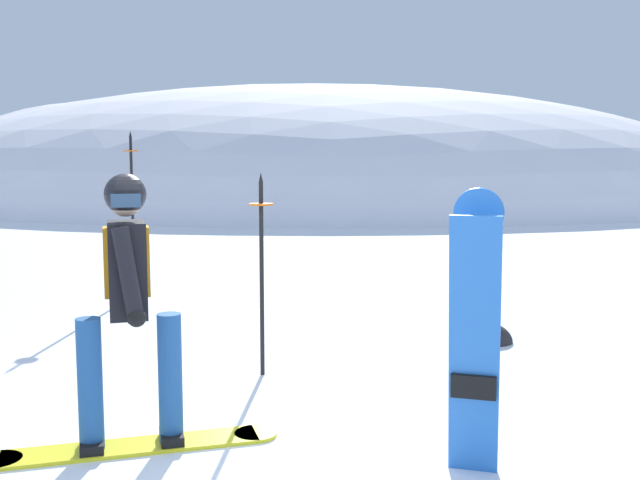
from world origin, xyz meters
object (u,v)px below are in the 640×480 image
spare_snowboard (475,333)px  rock_mid (484,341)px  piste_marker_near (262,260)px  piste_marker_far (132,203)px  snowboarder_main (128,303)px

spare_snowboard → rock_mid: bearing=92.1°
piste_marker_near → rock_mid: bearing=44.0°
piste_marker_far → rock_mid: 4.90m
piste_marker_far → rock_mid: piste_marker_far is taller
snowboarder_main → rock_mid: snowboarder_main is taller
snowboarder_main → piste_marker_near: bearing=81.7°
piste_marker_near → piste_marker_far: bearing=134.9°
piste_marker_near → piste_marker_far: (-2.87, 2.87, 0.25)m
snowboarder_main → piste_marker_near: 1.69m
spare_snowboard → piste_marker_near: piste_marker_near is taller
snowboarder_main → spare_snowboard: (2.08, 0.15, -0.08)m
spare_snowboard → piste_marker_far: 6.45m
rock_mid → snowboarder_main: bearing=-120.5°
snowboarder_main → piste_marker_far: 5.26m
spare_snowboard → rock_mid: spare_snowboard is taller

